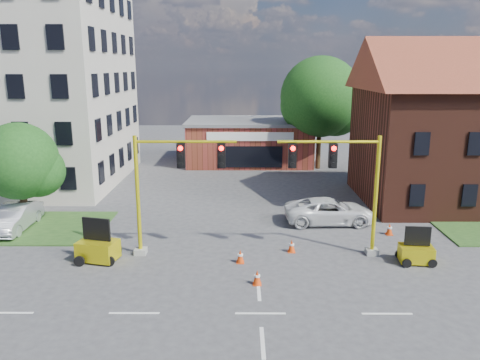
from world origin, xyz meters
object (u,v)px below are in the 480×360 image
at_px(signal_mast_west, 170,181).
at_px(pickup_white, 330,211).
at_px(trailer_west, 98,248).
at_px(trailer_east, 416,252).
at_px(signal_mast_east, 344,181).

distance_m(signal_mast_west, pickup_white, 10.82).
relative_size(signal_mast_west, pickup_white, 1.12).
xyz_separation_m(trailer_west, pickup_white, (12.64, 5.89, 0.10)).
xyz_separation_m(signal_mast_west, trailer_east, (12.24, -1.06, -3.35)).
distance_m(signal_mast_east, trailer_east, 4.98).
distance_m(signal_mast_west, signal_mast_east, 8.71).
bearing_deg(signal_mast_west, trailer_west, -166.19).
xyz_separation_m(trailer_east, pickup_white, (-3.17, 6.07, 0.20)).
relative_size(trailer_east, pickup_white, 0.33).
height_order(signal_mast_west, trailer_west, signal_mast_west).
relative_size(signal_mast_west, trailer_west, 2.89).
distance_m(trailer_east, pickup_white, 6.86).
bearing_deg(trailer_west, signal_mast_east, 18.17).
bearing_deg(pickup_white, signal_mast_east, 174.31).
height_order(trailer_west, trailer_east, trailer_west).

